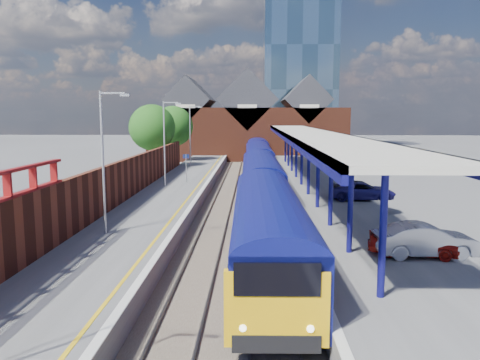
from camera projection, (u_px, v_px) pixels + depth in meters
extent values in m
plane|color=#5B5B5E|center=(244.00, 184.00, 47.11)|extent=(240.00, 240.00, 0.00)
cube|color=#473D33|center=(242.00, 202.00, 37.20)|extent=(6.00, 76.00, 0.06)
cube|color=slate|center=(214.00, 200.00, 37.25)|extent=(0.07, 76.00, 0.14)
cube|color=slate|center=(232.00, 201.00, 37.21)|extent=(0.07, 76.00, 0.14)
cube|color=slate|center=(252.00, 201.00, 37.17)|extent=(0.07, 76.00, 0.14)
cube|color=slate|center=(270.00, 201.00, 37.13)|extent=(0.07, 76.00, 0.14)
cube|color=#565659|center=(173.00, 196.00, 37.29)|extent=(5.00, 76.00, 1.00)
cube|color=#565659|center=(318.00, 196.00, 36.97)|extent=(6.00, 76.00, 1.00)
cube|color=silver|center=(202.00, 189.00, 37.15)|extent=(0.30, 76.00, 0.05)
cube|color=silver|center=(282.00, 190.00, 36.98)|extent=(0.30, 76.00, 0.05)
cube|color=yellow|center=(195.00, 189.00, 37.17)|extent=(0.14, 76.00, 0.01)
cube|color=navy|center=(267.00, 230.00, 20.34)|extent=(3.02, 16.04, 2.50)
cube|color=navy|center=(268.00, 201.00, 20.17)|extent=(3.02, 16.04, 0.60)
cube|color=navy|center=(261.00, 179.00, 36.78)|extent=(3.02, 16.04, 2.50)
cube|color=navy|center=(261.00, 163.00, 36.61)|extent=(3.02, 16.04, 0.60)
cube|color=navy|center=(259.00, 159.00, 53.22)|extent=(3.02, 16.04, 2.50)
cube|color=navy|center=(259.00, 148.00, 53.05)|extent=(3.02, 16.04, 0.60)
cube|color=navy|center=(257.00, 149.00, 69.66)|extent=(3.02, 16.04, 2.50)
cube|color=navy|center=(257.00, 141.00, 69.49)|extent=(3.02, 16.04, 0.60)
cube|color=black|center=(245.00, 163.00, 44.98)|extent=(0.04, 60.54, 0.70)
cube|color=#D5400D|center=(245.00, 171.00, 45.09)|extent=(0.03, 55.27, 0.30)
cube|color=red|center=(245.00, 173.00, 45.12)|extent=(0.03, 55.27, 0.30)
cube|color=#F2B20C|center=(276.00, 308.00, 12.53)|extent=(2.82, 0.34, 2.10)
cube|color=black|center=(277.00, 279.00, 12.31)|extent=(2.30, 0.19, 0.90)
cube|color=black|center=(272.00, 320.00, 15.01)|extent=(2.00, 2.40, 0.60)
cube|color=black|center=(257.00, 156.00, 75.42)|extent=(2.00, 2.40, 0.60)
cylinder|color=#10105E|center=(383.00, 234.00, 14.86)|extent=(0.24, 0.24, 4.20)
cylinder|color=#10105E|center=(350.00, 204.00, 19.81)|extent=(0.24, 0.24, 4.20)
cylinder|color=#10105E|center=(331.00, 186.00, 24.76)|extent=(0.24, 0.24, 4.20)
cylinder|color=#10105E|center=(318.00, 175.00, 29.72)|extent=(0.24, 0.24, 4.20)
cylinder|color=#10105E|center=(309.00, 166.00, 34.67)|extent=(0.24, 0.24, 4.20)
cylinder|color=#10105E|center=(302.00, 160.00, 39.62)|extent=(0.24, 0.24, 4.20)
cylinder|color=#10105E|center=(296.00, 155.00, 44.57)|extent=(0.24, 0.24, 4.20)
cylinder|color=#10105E|center=(292.00, 151.00, 49.52)|extent=(0.24, 0.24, 4.20)
cylinder|color=#10105E|center=(288.00, 148.00, 54.47)|extent=(0.24, 0.24, 4.20)
cylinder|color=#10105E|center=(286.00, 145.00, 59.42)|extent=(0.24, 0.24, 4.20)
cube|color=beige|center=(310.00, 134.00, 38.31)|extent=(4.50, 52.00, 0.25)
cube|color=#10105E|center=(283.00, 136.00, 38.39)|extent=(0.20, 52.00, 0.55)
cube|color=#10105E|center=(336.00, 136.00, 38.27)|extent=(0.20, 52.00, 0.55)
cylinder|color=#A5A8AA|center=(103.00, 163.00, 22.91)|extent=(0.12, 0.12, 7.00)
cube|color=#A5A8AA|center=(113.00, 93.00, 22.43)|extent=(1.20, 0.08, 0.08)
cube|color=#A5A8AA|center=(125.00, 95.00, 22.42)|extent=(0.45, 0.18, 0.12)
cylinder|color=#A5A8AA|center=(164.00, 144.00, 38.75)|extent=(0.12, 0.12, 7.00)
cube|color=#A5A8AA|center=(171.00, 102.00, 38.27)|extent=(1.20, 0.08, 0.08)
cube|color=#A5A8AA|center=(178.00, 104.00, 38.27)|extent=(0.45, 0.18, 0.12)
cylinder|color=#A5A8AA|center=(190.00, 136.00, 54.60)|extent=(0.12, 0.12, 7.00)
cube|color=#A5A8AA|center=(195.00, 106.00, 54.12)|extent=(1.20, 0.08, 0.08)
cube|color=#A5A8AA|center=(200.00, 107.00, 54.11)|extent=(0.45, 0.18, 0.12)
cylinder|color=#A5A8AA|center=(186.00, 168.00, 41.00)|extent=(0.08, 0.08, 2.50)
cube|color=#0C194C|center=(186.00, 156.00, 40.86)|extent=(0.55, 0.06, 0.35)
cube|color=#572517|center=(119.00, 183.00, 31.16)|extent=(0.35, 50.00, 2.80)
cube|color=maroon|center=(7.00, 185.00, 17.04)|extent=(0.30, 0.12, 1.00)
cube|color=maroon|center=(33.00, 178.00, 19.02)|extent=(0.30, 0.12, 1.00)
cube|color=maroon|center=(54.00, 172.00, 21.00)|extent=(0.30, 0.12, 1.00)
cube|color=#572517|center=(248.00, 134.00, 74.29)|extent=(30.00, 12.00, 8.00)
cube|color=#232328|center=(191.00, 101.00, 73.83)|extent=(7.13, 12.00, 7.13)
cube|color=#232328|center=(248.00, 101.00, 73.58)|extent=(9.16, 12.00, 9.16)
cube|color=#232328|center=(305.00, 100.00, 73.34)|extent=(7.13, 12.00, 7.13)
cube|color=beige|center=(185.00, 106.00, 67.98)|extent=(2.80, 0.15, 0.50)
cube|color=beige|center=(247.00, 106.00, 67.73)|extent=(2.80, 0.15, 0.50)
cube|color=beige|center=(309.00, 106.00, 67.48)|extent=(2.80, 0.15, 0.50)
cube|color=#435F73|center=(299.00, 49.00, 93.62)|extent=(14.00, 14.00, 40.00)
cylinder|color=#382314|center=(153.00, 159.00, 53.07)|extent=(0.44, 0.44, 4.00)
sphere|color=#1B5115|center=(152.00, 128.00, 52.59)|extent=(5.20, 5.20, 5.20)
sphere|color=#1B5115|center=(159.00, 134.00, 52.17)|extent=(3.20, 3.20, 3.20)
cylinder|color=#382314|center=(174.00, 153.00, 60.96)|extent=(0.44, 0.44, 4.00)
sphere|color=#1B5115|center=(173.00, 126.00, 60.48)|extent=(5.20, 5.20, 5.20)
sphere|color=#1B5115|center=(179.00, 132.00, 60.06)|extent=(3.20, 3.20, 3.20)
imported|color=maroon|center=(413.00, 241.00, 19.60)|extent=(3.88, 2.24, 1.24)
imported|color=silver|center=(425.00, 240.00, 19.42)|extent=(4.25, 1.62, 1.38)
imported|color=black|center=(360.00, 190.00, 33.00)|extent=(4.44, 2.07, 1.26)
imported|color=navy|center=(362.00, 191.00, 32.58)|extent=(4.51, 2.12, 1.25)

